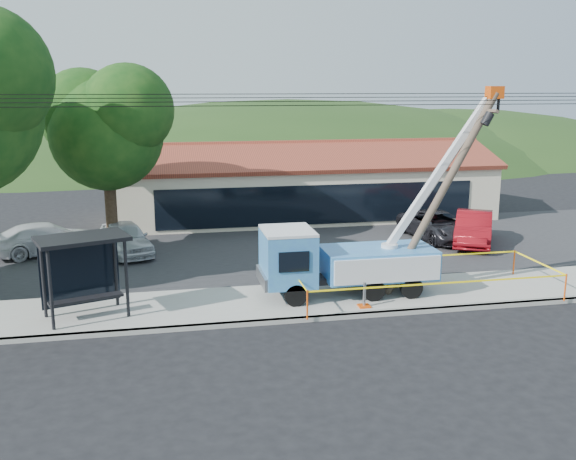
# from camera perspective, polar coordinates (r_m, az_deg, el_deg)

# --- Properties ---
(ground) EXTENTS (120.00, 120.00, 0.00)m
(ground) POSITION_cam_1_polar(r_m,az_deg,el_deg) (20.36, 2.72, -10.18)
(ground) COLOR black
(ground) RESTS_ON ground
(curb) EXTENTS (60.00, 0.25, 0.15)m
(curb) POSITION_cam_1_polar(r_m,az_deg,el_deg) (22.23, 1.41, -7.94)
(curb) COLOR gray
(curb) RESTS_ON ground
(sidewalk) EXTENTS (60.00, 4.00, 0.15)m
(sidewalk) POSITION_cam_1_polar(r_m,az_deg,el_deg) (23.97, 0.40, -6.37)
(sidewalk) COLOR gray
(sidewalk) RESTS_ON ground
(parking_lot) EXTENTS (60.00, 12.00, 0.10)m
(parking_lot) POSITION_cam_1_polar(r_m,az_deg,el_deg) (31.53, -2.55, -1.74)
(parking_lot) COLOR #28282B
(parking_lot) RESTS_ON ground
(strip_mall) EXTENTS (22.50, 8.53, 4.67)m
(strip_mall) POSITION_cam_1_polar(r_m,az_deg,el_deg) (39.58, 1.38, 3.95)
(strip_mall) COLOR beige
(strip_mall) RESTS_ON ground
(tree_lot) EXTENTS (6.30, 5.60, 8.94)m
(tree_lot) POSITION_cam_1_polar(r_m,az_deg,el_deg) (31.32, -15.88, 9.12)
(tree_lot) COLOR #332316
(tree_lot) RESTS_ON ground
(hill_west) EXTENTS (78.40, 56.00, 28.00)m
(hill_west) POSITION_cam_1_polar(r_m,az_deg,el_deg) (74.34, -19.39, 5.90)
(hill_west) COLOR #203D16
(hill_west) RESTS_ON ground
(hill_center) EXTENTS (89.60, 64.00, 32.00)m
(hill_center) POSITION_cam_1_polar(r_m,az_deg,el_deg) (75.04, -0.03, 6.67)
(hill_center) COLOR #203D16
(hill_center) RESTS_ON ground
(hill_east) EXTENTS (72.80, 52.00, 26.00)m
(hill_east) POSITION_cam_1_polar(r_m,az_deg,el_deg) (81.34, 14.03, 6.76)
(hill_east) COLOR #203D16
(hill_east) RESTS_ON ground
(utility_truck) EXTENTS (9.09, 3.54, 7.76)m
(utility_truck) POSITION_cam_1_polar(r_m,az_deg,el_deg) (24.27, 4.92, -2.54)
(utility_truck) COLOR black
(utility_truck) RESTS_ON ground
(leaning_pole) EXTENTS (4.24, 1.65, 7.66)m
(leaning_pole) POSITION_cam_1_polar(r_m,az_deg,el_deg) (24.80, 13.88, 4.00)
(leaning_pole) COLOR #4D4132
(leaning_pole) RESTS_ON ground
(bus_shelter) EXTENTS (3.35, 2.65, 2.82)m
(bus_shelter) POSITION_cam_1_polar(r_m,az_deg,el_deg) (22.87, -17.84, -2.29)
(bus_shelter) COLOR black
(bus_shelter) RESTS_ON ground
(caution_tape) EXTENTS (9.79, 3.59, 1.04)m
(caution_tape) POSITION_cam_1_polar(r_m,az_deg,el_deg) (24.81, 11.83, -3.96)
(caution_tape) COLOR #DA480B
(caution_tape) RESTS_ON ground
(car_silver) EXTENTS (3.06, 4.86, 1.54)m
(car_silver) POSITION_cam_1_polar(r_m,az_deg,el_deg) (31.46, -14.14, -2.25)
(car_silver) COLOR silver
(car_silver) RESTS_ON ground
(car_red) EXTENTS (3.90, 5.19, 1.64)m
(car_red) POSITION_cam_1_polar(r_m,az_deg,el_deg) (33.73, 16.07, -1.36)
(car_red) COLOR maroon
(car_red) RESTS_ON ground
(car_white) EXTENTS (5.49, 3.82, 1.48)m
(car_white) POSITION_cam_1_polar(r_m,az_deg,el_deg) (32.65, -20.51, -2.13)
(car_white) COLOR silver
(car_white) RESTS_ON ground
(car_dark) EXTENTS (3.00, 5.45, 1.45)m
(car_dark) POSITION_cam_1_polar(r_m,az_deg,el_deg) (34.32, 13.07, -0.95)
(car_dark) COLOR black
(car_dark) RESTS_ON ground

